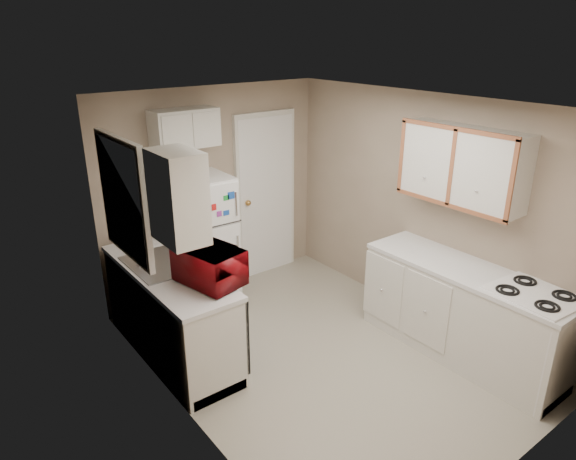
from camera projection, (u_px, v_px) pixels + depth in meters
floor at (319, 354)px, 5.01m from camera, size 3.80×3.80×0.00m
ceiling at (326, 104)px, 4.14m from camera, size 3.80×3.80×0.00m
wall_left at (179, 286)px, 3.78m from camera, size 3.80×3.80×0.00m
wall_right at (423, 210)px, 5.37m from camera, size 3.80×3.80×0.00m
wall_back at (215, 191)px, 5.98m from camera, size 2.80×2.80×0.00m
wall_front at (524, 334)px, 3.18m from camera, size 2.80×2.80×0.00m
left_counter at (171, 312)px, 4.89m from camera, size 0.60×1.80×0.90m
dishwasher at (230, 325)px, 4.60m from camera, size 0.03×0.58×0.72m
sink at (161, 268)px, 4.85m from camera, size 0.54×0.74×0.16m
microwave at (210, 267)px, 4.43m from camera, size 0.64×0.44×0.39m
soap_bottle at (143, 247)px, 4.95m from camera, size 0.10×0.10×0.22m
window_blinds at (125, 198)px, 4.43m from camera, size 0.10×0.98×1.08m
upper_cabinet_left at (178, 197)px, 3.81m from camera, size 0.30×0.45×0.70m
refrigerator at (203, 242)px, 5.70m from camera, size 0.64×0.62×1.51m
cabinet_over_fridge at (185, 128)px, 5.35m from camera, size 0.70×0.30×0.40m
interior_door at (266, 196)px, 6.41m from camera, size 0.86×0.06×2.08m
right_counter at (462, 312)px, 4.89m from camera, size 0.60×2.00×0.90m
stove at (525, 345)px, 4.44m from camera, size 0.61×0.72×0.82m
upper_cabinet_right at (462, 165)px, 4.70m from camera, size 0.30×1.20×0.70m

